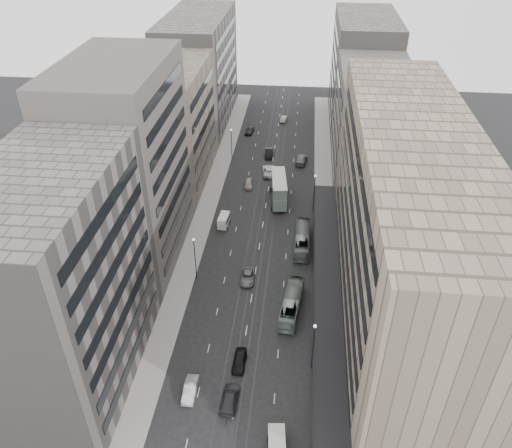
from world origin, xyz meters
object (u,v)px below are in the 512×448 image
at_px(vw_microbus, 277,447).
at_px(double_decker, 279,189).
at_px(panel_van, 224,220).
at_px(sedan_1, 190,389).
at_px(sedan_2, 248,277).
at_px(pedestrian, 335,426).
at_px(sedan_0, 239,361).
at_px(bus_near, 292,304).
at_px(bus_far, 302,239).

bearing_deg(vw_microbus, double_decker, 87.91).
xyz_separation_m(panel_van, sedan_1, (1.49, -38.53, -0.59)).
relative_size(sedan_2, pedestrian, 3.01).
relative_size(sedan_0, sedan_1, 0.98).
relative_size(panel_van, sedan_2, 0.82).
relative_size(bus_near, panel_van, 2.73).
height_order(bus_far, sedan_1, bus_far).
bearing_deg(double_decker, pedestrian, -85.50).
xyz_separation_m(bus_far, pedestrian, (4.80, -37.20, -0.59)).
xyz_separation_m(bus_near, sedan_2, (-7.64, 6.60, -0.84)).
relative_size(vw_microbus, panel_van, 1.25).
bearing_deg(sedan_1, sedan_2, 77.90).
distance_m(double_decker, vw_microbus, 56.27).
xyz_separation_m(double_decker, pedestrian, (10.05, -52.44, -2.03)).
xyz_separation_m(vw_microbus, sedan_0, (-5.97, 12.70, -0.68)).
bearing_deg(pedestrian, sedan_2, -86.18).
bearing_deg(sedan_2, sedan_1, -103.37).
relative_size(double_decker, panel_van, 2.61).
bearing_deg(bus_near, sedan_1, 59.77).
bearing_deg(bus_far, pedestrian, 98.12).
bearing_deg(sedan_0, double_decker, 88.18).
distance_m(bus_near, sedan_0, 13.12).
xyz_separation_m(bus_far, double_decker, (-5.25, 15.24, 1.44)).
bearing_deg(pedestrian, bus_near, -96.57).
xyz_separation_m(bus_near, sedan_0, (-6.73, -11.24, -0.75)).
bearing_deg(panel_van, double_decker, 50.48).
bearing_deg(vw_microbus, sedan_0, 109.76).
relative_size(bus_near, sedan_0, 2.43).
relative_size(double_decker, sedan_1, 2.29).
xyz_separation_m(bus_near, vw_microbus, (-0.76, -23.93, -0.07)).
bearing_deg(panel_van, sedan_1, -83.09).
relative_size(double_decker, sedan_2, 2.15).
distance_m(bus_near, bus_far, 17.03).
distance_m(bus_far, sedan_2, 13.68).
bearing_deg(vw_microbus, bus_far, 81.80).
bearing_deg(sedan_1, bus_near, 52.73).
bearing_deg(bus_near, bus_far, -87.28).
relative_size(bus_far, vw_microbus, 2.23).
xyz_separation_m(sedan_1, pedestrian, (18.55, -3.65, 0.21)).
bearing_deg(sedan_1, bus_far, 67.52).
height_order(double_decker, sedan_0, double_decker).
xyz_separation_m(vw_microbus, panel_van, (-13.25, 45.89, -0.11)).
bearing_deg(vw_microbus, panel_van, 100.69).
xyz_separation_m(sedan_1, sedan_2, (4.89, 23.17, -0.08)).
relative_size(vw_microbus, sedan_1, 1.10).
bearing_deg(double_decker, panel_van, -140.57).
height_order(sedan_0, sedan_2, sedan_0).
height_order(bus_near, sedan_2, bus_near).
relative_size(panel_van, sedan_0, 0.89).
bearing_deg(sedan_1, vw_microbus, -32.25).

